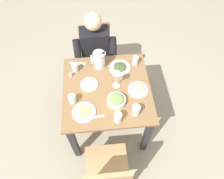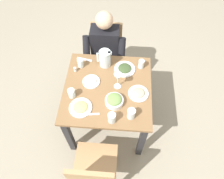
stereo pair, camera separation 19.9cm
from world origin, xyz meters
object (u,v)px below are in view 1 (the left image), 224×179
Objects in this scene: water_glass_by_pitcher at (136,110)px; salt_shaker at (71,75)px; dining_table at (107,95)px; salad_bowl at (116,100)px; chair_near at (96,53)px; plate_dolmas at (120,67)px; diner_near at (96,57)px; water_glass_far_right at (72,99)px; water_pitcher at (99,60)px; plate_yoghurt at (89,84)px; water_glass_far_left at (135,61)px; plate_beans at (138,89)px; plate_fries at (84,112)px; chair_far at (107,174)px; water_glass_center at (118,117)px; wine_glass at (117,77)px; water_glass_near_right at (75,68)px.

water_glass_by_pitcher is 2.06× the size of salt_shaker.
dining_table is 5.01× the size of salad_bowl.
chair_near is 3.87× the size of plate_dolmas.
plate_dolmas is (-0.24, 0.30, 0.13)m from diner_near.
chair_near reaches higher than dining_table.
water_glass_by_pitcher is at bearing 162.61° from water_glass_far_right.
plate_yoghurt is (0.12, 0.24, -0.08)m from water_pitcher.
salad_bowl is 1.77× the size of water_glass_far_left.
chair_near is at bearing -97.05° from plate_yoghurt.
water_glass_by_pitcher is at bearing 75.17° from plate_beans.
dining_table is 0.23m from plate_yoghurt.
water_pitcher is 0.23m from plate_dolmas.
dining_table is 0.37m from plate_fries.
salad_bowl is at bearing -103.49° from chair_far.
plate_fries is at bearing -71.29° from chair_far.
plate_yoghurt is at bearing 64.31° from water_pitcher.
dining_table is 9.14× the size of water_glass_far_right.
water_glass_by_pitcher is at bearing 128.52° from dining_table.
chair_far reaches higher than plate_dolmas.
dining_table is 0.76m from chair_near.
plate_fries is (0.39, 0.50, -0.00)m from plate_dolmas.
water_glass_by_pitcher is (0.07, 0.25, 0.04)m from plate_beans.
salad_bowl is 0.88× the size of plate_beans.
plate_yoghurt is at bearing -42.12° from salad_bowl.
chair_near is at bearing -83.51° from dining_table.
diner_near is 0.51m from plate_yoghurt.
plate_beans is at bearing -159.60° from plate_fries.
diner_near is at bearing -99.95° from plate_yoghurt.
water_pitcher reaches higher than water_glass_center.
chair_far is 1.06m from plate_dolmas.
water_pitcher reaches higher than chair_near.
plate_fries is 0.57m from plate_beans.
wine_glass is at bearing 74.34° from plate_dolmas.
water_glass_near_right is at bearing -76.25° from chair_far.
water_glass_far_right is at bearing -17.39° from water_glass_by_pitcher.
water_glass_by_pitcher is at bearing 140.70° from salt_shaker.
chair_far is 1.02m from salt_shaker.
water_glass_by_pitcher is at bearing -162.53° from water_glass_center.
salad_bowl reaches higher than plate_fries.
water_glass_near_right is (0.22, 0.29, 0.16)m from diner_near.
plate_fries is 0.17m from water_glass_far_right.
chair_far is 4.92× the size of salad_bowl.
water_glass_by_pitcher is at bearing 111.01° from diner_near.
water_glass_near_right is (0.31, -0.26, 0.18)m from dining_table.
chair_near is 0.62m from plate_dolmas.
water_glass_far_left is at bearing -176.77° from water_glass_near_right.
salt_shaker is at bearing -19.65° from plate_beans.
plate_dolmas is at bearing -128.19° from plate_fries.
dining_table is 4.96× the size of plate_yoghurt.
plate_fries is 0.51m from water_glass_near_right.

